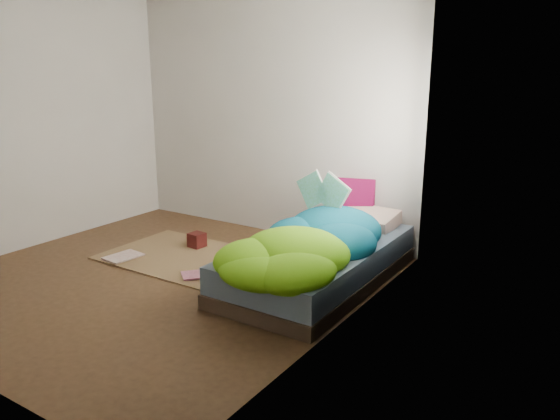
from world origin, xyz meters
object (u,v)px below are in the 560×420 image
Objects in this scene: pillow_magenta at (354,199)px; floor_book_a at (116,254)px; wooden_box at (197,240)px; floor_book_b at (196,271)px; bed at (319,263)px; open_book at (322,181)px.

floor_book_a is (-1.87, -1.45, -0.51)m from pillow_magenta.
floor_book_b is (0.48, -0.55, -0.06)m from wooden_box.
floor_book_a is 0.97m from floor_book_b.
pillow_magenta is 1.71m from floor_book_b.
floor_book_a is (-1.98, -0.53, -0.14)m from bed.
floor_book_b is (-1.02, -0.44, -0.14)m from bed.
pillow_magenta is 2.73× the size of wooden_box.
floor_book_a is (-0.49, -0.64, -0.06)m from wooden_box.
bed is at bearing 21.03° from floor_book_a.
bed reaches higher than floor_book_a.
floor_book_b is at bearing -49.04° from wooden_box.
pillow_magenta is at bearing 97.07° from bed.
floor_book_a is at bearing -164.98° from bed.
wooden_box is 0.43× the size of floor_book_a.
open_book reaches higher than bed.
wooden_box is at bearing 170.74° from floor_book_b.
wooden_box is 0.81m from floor_book_a.
floor_book_b is at bearing -156.80° from bed.
bed is 4.33× the size of open_book.
open_book is (-0.05, -0.59, 0.28)m from pillow_magenta.
bed is 5.95× the size of floor_book_a.
floor_book_b is at bearing -140.39° from pillow_magenta.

